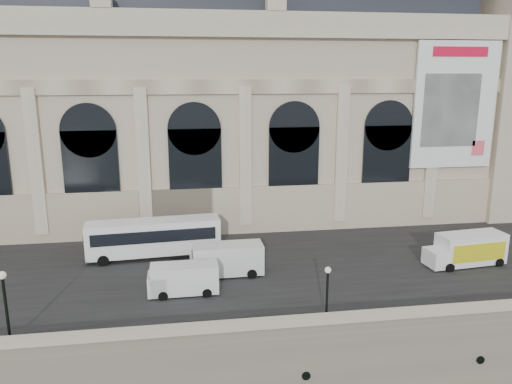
# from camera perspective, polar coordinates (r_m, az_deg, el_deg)

# --- Properties ---
(quay) EXTENTS (160.00, 70.00, 6.00)m
(quay) POSITION_cam_1_polar(r_m,az_deg,el_deg) (65.43, -3.56, -3.72)
(quay) COLOR gray
(quay) RESTS_ON ground
(street) EXTENTS (160.00, 24.00, 0.06)m
(street) POSITION_cam_1_polar(r_m,az_deg,el_deg) (44.71, -1.16, -7.90)
(street) COLOR #2D2D2D
(street) RESTS_ON quay
(parapet) EXTENTS (160.00, 1.40, 1.21)m
(parapet) POSITION_cam_1_polar(r_m,az_deg,el_deg) (32.46, 2.04, -15.50)
(parapet) COLOR gray
(parapet) RESTS_ON quay
(museum) EXTENTS (69.00, 18.70, 29.10)m
(museum) POSITION_cam_1_polar(r_m,az_deg,el_deg) (58.20, -9.40, 10.75)
(museum) COLOR #C2B095
(museum) RESTS_ON quay
(bus_left) EXTENTS (11.97, 3.48, 3.48)m
(bus_left) POSITION_cam_1_polar(r_m,az_deg,el_deg) (45.94, -11.60, -5.04)
(bus_left) COLOR white
(bus_left) RESTS_ON quay
(van_b) EXTENTS (5.25, 2.22, 2.33)m
(van_b) POSITION_cam_1_polar(r_m,az_deg,el_deg) (38.52, -8.67, -9.83)
(van_b) COLOR white
(van_b) RESTS_ON quay
(van_c) EXTENTS (5.98, 2.54, 2.65)m
(van_c) POSITION_cam_1_polar(r_m,az_deg,el_deg) (41.44, -3.75, -7.74)
(van_c) COLOR silver
(van_c) RESTS_ON quay
(box_truck) EXTENTS (7.21, 3.08, 2.83)m
(box_truck) POSITION_cam_1_polar(r_m,az_deg,el_deg) (47.13, 22.93, -6.07)
(box_truck) COLOR white
(box_truck) RESTS_ON quay
(lamp_left) EXTENTS (0.49, 0.49, 4.77)m
(lamp_left) POSITION_cam_1_polar(r_m,az_deg,el_deg) (34.67, -26.64, -11.80)
(lamp_left) COLOR black
(lamp_left) RESTS_ON quay
(lamp_right) EXTENTS (0.42, 0.42, 4.15)m
(lamp_right) POSITION_cam_1_polar(r_m,az_deg,el_deg) (33.63, 8.11, -11.78)
(lamp_right) COLOR black
(lamp_right) RESTS_ON quay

